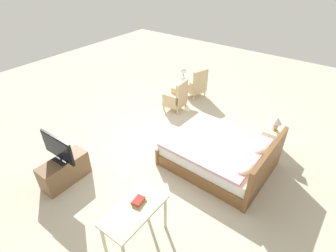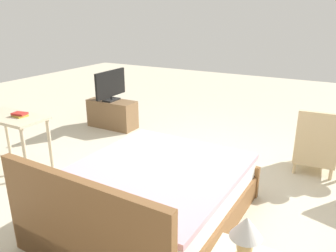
{
  "view_description": "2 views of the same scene",
  "coord_description": "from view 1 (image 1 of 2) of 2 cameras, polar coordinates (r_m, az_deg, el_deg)",
  "views": [
    {
      "loc": [
        3.97,
        2.82,
        3.93
      ],
      "look_at": [
        0.25,
        0.06,
        0.79
      ],
      "focal_mm": 28.0,
      "sensor_mm": 36.0,
      "label": 1
    },
    {
      "loc": [
        -1.77,
        3.69,
        2.13
      ],
      "look_at": [
        0.33,
        -0.1,
        0.63
      ],
      "focal_mm": 35.0,
      "sensor_mm": 36.0,
      "label": 2
    }
  ],
  "objects": [
    {
      "name": "table_lamp",
      "position": [
        6.26,
        22.61,
        0.82
      ],
      "size": [
        0.22,
        0.22,
        0.33
      ],
      "color": "tan",
      "rests_on": "nightstand"
    },
    {
      "name": "tv_flatscreen",
      "position": [
        5.33,
        -22.88,
        -4.53
      ],
      "size": [
        0.21,
        0.85,
        0.57
      ],
      "color": "black",
      "rests_on": "tv_stand"
    },
    {
      "name": "vanity_desk",
      "position": [
        4.14,
        -7.23,
        -18.58
      ],
      "size": [
        1.04,
        0.52,
        0.77
      ],
      "color": "beige",
      "rests_on": "ground_plane"
    },
    {
      "name": "ground_plane",
      "position": [
        6.26,
        0.97,
        -4.81
      ],
      "size": [
        16.0,
        16.0,
        0.0
      ],
      "primitive_type": "plane",
      "color": "beige"
    },
    {
      "name": "side_table",
      "position": [
        8.04,
        3.23,
        7.85
      ],
      "size": [
        0.4,
        0.4,
        0.6
      ],
      "color": "beige",
      "rests_on": "ground_plane"
    },
    {
      "name": "bed",
      "position": [
        5.73,
        11.31,
        -6.04
      ],
      "size": [
        1.78,
        2.16,
        0.96
      ],
      "color": "brown",
      "rests_on": "ground_plane"
    },
    {
      "name": "tv_stand",
      "position": [
        5.68,
        -21.59,
        -9.02
      ],
      "size": [
        0.96,
        0.4,
        0.54
      ],
      "color": "brown",
      "rests_on": "ground_plane"
    },
    {
      "name": "armchair_by_window_right",
      "position": [
        7.56,
        1.88,
        6.05
      ],
      "size": [
        0.58,
        0.58,
        0.92
      ],
      "color": "#CCB284",
      "rests_on": "ground_plane"
    },
    {
      "name": "armchair_by_window_left",
      "position": [
        8.39,
        6.18,
        8.83
      ],
      "size": [
        0.68,
        0.68,
        0.92
      ],
      "color": "#CCB284",
      "rests_on": "ground_plane"
    },
    {
      "name": "flower_vase",
      "position": [
        7.83,
        3.36,
        11.24
      ],
      "size": [
        0.17,
        0.17,
        0.48
      ],
      "color": "silver",
      "rests_on": "side_table"
    },
    {
      "name": "book_stack",
      "position": [
        4.11,
        -6.46,
        -15.89
      ],
      "size": [
        0.22,
        0.17,
        0.05
      ],
      "color": "#B79333",
      "rests_on": "vanity_desk"
    },
    {
      "name": "nightstand",
      "position": [
        6.52,
        21.67,
        -2.77
      ],
      "size": [
        0.44,
        0.41,
        0.55
      ],
      "color": "beige",
      "rests_on": "ground_plane"
    }
  ]
}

